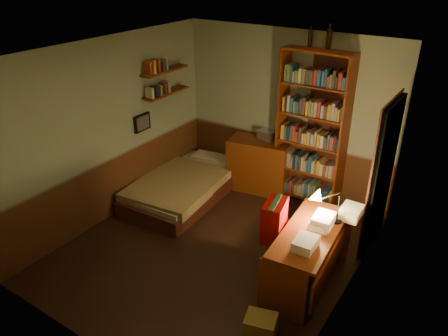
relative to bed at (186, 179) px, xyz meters
The scene contains 23 objects.
floor 1.52m from the bed, 37.75° to the right, with size 3.50×4.00×0.02m, color black.
ceiling 2.74m from the bed, 37.75° to the right, with size 3.50×4.00×0.02m, color silver.
wall_back 1.89m from the bed, 43.07° to the left, with size 3.50×0.02×2.60m, color gray.
wall_left 1.47m from the bed, 122.66° to the right, with size 0.02×4.00×2.60m, color gray.
wall_right 3.23m from the bed, 17.23° to the right, with size 0.02×4.00×2.60m, color gray.
wall_front 3.30m from the bed, 68.07° to the right, with size 3.50×0.02×2.60m, color gray.
doorway 3.00m from the bed, ahead, with size 0.06×0.90×2.00m, color black.
door_trim 2.97m from the bed, ahead, with size 0.02×0.98×2.08m, color #3E1A11.
bed is the anchor object (origin of this frame).
dresser 1.22m from the bed, 44.72° to the left, with size 0.98×0.49×0.87m, color #64290E.
mini_stereo 1.48m from the bed, 46.79° to the left, with size 0.26×0.20×0.14m, color #B2B2B7.
bookshelf 2.12m from the bed, 29.16° to the left, with size 1.02×0.32×2.37m, color #64290E.
bottle_left 2.84m from the bed, 35.21° to the left, with size 0.06×0.06×0.22m, color black.
bottle_right 3.01m from the bed, 30.82° to the left, with size 0.07×0.07×0.27m, color black.
desk 2.62m from the bed, 18.94° to the right, with size 0.57×1.38×0.74m, color #64290E.
paper_stack 2.82m from the bed, ahead, with size 0.23×0.32×0.13m, color silver.
desk_lamp 2.79m from the bed, 10.82° to the right, with size 0.16×0.16×0.55m, color black.
office_chair 2.40m from the bed, 20.86° to the right, with size 0.50×0.44×0.99m, color #2A542D.
red_jacket 2.34m from the bed, 22.45° to the right, with size 0.22×0.41×0.48m, color #B20A08.
wall_shelf_lower 1.39m from the bed, 157.81° to the left, with size 0.20×0.90×0.03m, color #64290E.
wall_shelf_upper 1.72m from the bed, 157.81° to the left, with size 0.20×0.90×0.03m, color #64290E.
framed_picture 1.13m from the bed, 150.26° to the right, with size 0.04×0.32×0.26m, color black.
cardboard_box_b 3.05m from the bed, 37.47° to the right, with size 0.32×0.26×0.23m, color olive.
Camera 1 is at (2.74, -3.90, 3.59)m, focal length 35.00 mm.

